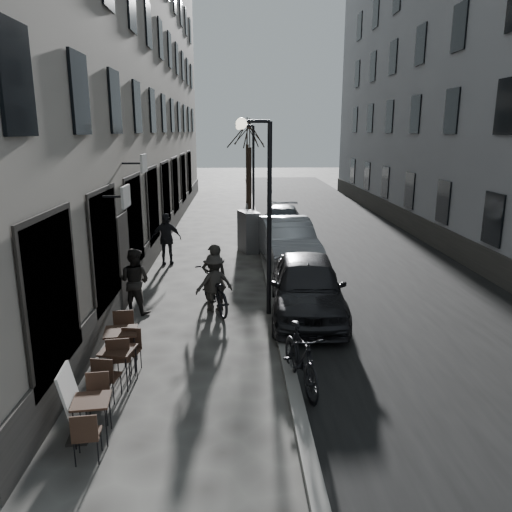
{
  "coord_description": "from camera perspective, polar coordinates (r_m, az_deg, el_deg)",
  "views": [
    {
      "loc": [
        -0.84,
        -6.62,
        4.78
      ],
      "look_at": [
        -0.37,
        5.2,
        1.8
      ],
      "focal_mm": 35.0,
      "sensor_mm": 36.0,
      "label": 1
    }
  ],
  "objects": [
    {
      "name": "ground",
      "position": [
        8.21,
        4.33,
        -21.51
      ],
      "size": [
        120.0,
        120.0,
        0.0
      ],
      "primitive_type": "plane",
      "color": "#383633",
      "rests_on": "ground"
    },
    {
      "name": "bistro_set_c",
      "position": [
        10.81,
        -15.1,
        -9.77
      ],
      "size": [
        0.74,
        1.66,
        0.95
      ],
      "rotation": [
        0.0,
        0.0,
        0.15
      ],
      "color": "black",
      "rests_on": "ground"
    },
    {
      "name": "bistro_set_b",
      "position": [
        10.13,
        -15.42,
        -11.71
      ],
      "size": [
        0.69,
        1.53,
        0.88
      ],
      "rotation": [
        0.0,
        0.0,
        -0.16
      ],
      "color": "black",
      "rests_on": "ground"
    },
    {
      "name": "streetlamp_near",
      "position": [
        12.74,
        0.77,
        6.84
      ],
      "size": [
        0.9,
        0.28,
        5.09
      ],
      "color": "black",
      "rests_on": "ground"
    },
    {
      "name": "pedestrian_far",
      "position": [
        18.52,
        -10.24,
        1.95
      ],
      "size": [
        1.17,
        0.68,
        1.88
      ],
      "primitive_type": "imported",
      "rotation": [
        0.0,
        0.0,
        0.21
      ],
      "color": "black",
      "rests_on": "ground"
    },
    {
      "name": "car_far",
      "position": [
        23.56,
        3.11,
        4.04
      ],
      "size": [
        2.17,
        4.62,
        1.3
      ],
      "primitive_type": "imported",
      "rotation": [
        0.0,
        0.0,
        -0.08
      ],
      "color": "#383D43",
      "rests_on": "ground"
    },
    {
      "name": "bistro_set_a",
      "position": [
        8.65,
        -18.2,
        -16.91
      ],
      "size": [
        0.63,
        1.42,
        0.82
      ],
      "rotation": [
        0.0,
        0.0,
        0.12
      ],
      "color": "black",
      "rests_on": "ground"
    },
    {
      "name": "building_right",
      "position": [
        25.53,
        23.18,
        20.33
      ],
      "size": [
        4.0,
        35.0,
        16.0
      ],
      "primitive_type": "cube",
      "color": "gray",
      "rests_on": "ground"
    },
    {
      "name": "utility_cabinet",
      "position": [
        20.12,
        -0.85,
        2.8
      ],
      "size": [
        0.92,
        1.23,
        1.64
      ],
      "primitive_type": "cube",
      "rotation": [
        0.0,
        0.0,
        0.32
      ],
      "color": "#5D5C5F",
      "rests_on": "ground"
    },
    {
      "name": "cyclist_rider",
      "position": [
        13.54,
        -4.81,
        -2.44
      ],
      "size": [
        0.78,
        0.64,
        1.85
      ],
      "primitive_type": "imported",
      "rotation": [
        0.0,
        0.0,
        3.47
      ],
      "color": "black",
      "rests_on": "ground"
    },
    {
      "name": "moped",
      "position": [
        9.66,
        5.15,
        -11.56
      ],
      "size": [
        0.93,
        2.08,
        1.21
      ],
      "primitive_type": "imported",
      "rotation": [
        0.0,
        0.0,
        0.19
      ],
      "color": "black",
      "rests_on": "ground"
    },
    {
      "name": "road",
      "position": [
        23.59,
        9.27,
        2.28
      ],
      "size": [
        7.3,
        60.0,
        0.0
      ],
      "primitive_type": "cube",
      "color": "black",
      "rests_on": "ground"
    },
    {
      "name": "bicycle",
      "position": [
        13.65,
        -4.77,
        -3.89
      ],
      "size": [
        1.4,
        2.28,
        1.13
      ],
      "primitive_type": "imported",
      "rotation": [
        0.0,
        0.0,
        3.47
      ],
      "color": "black",
      "rests_on": "ground"
    },
    {
      "name": "tree_near",
      "position": [
        27.63,
        -0.73,
        13.91
      ],
      "size": [
        2.4,
        2.4,
        5.7
      ],
      "color": "black",
      "rests_on": "ground"
    },
    {
      "name": "tree_far",
      "position": [
        33.63,
        -1.02,
        13.95
      ],
      "size": [
        2.4,
        2.4,
        5.7
      ],
      "color": "black",
      "rests_on": "ground"
    },
    {
      "name": "car_mid",
      "position": [
        18.37,
        3.55,
        1.68
      ],
      "size": [
        2.18,
        5.14,
        1.65
      ],
      "primitive_type": "imported",
      "rotation": [
        0.0,
        0.0,
        0.09
      ],
      "color": "#95989D",
      "rests_on": "ground"
    },
    {
      "name": "kerb",
      "position": [
        23.13,
        0.38,
        2.38
      ],
      "size": [
        0.25,
        60.0,
        0.12
      ],
      "primitive_type": "cube",
      "color": "gray",
      "rests_on": "ground"
    },
    {
      "name": "pedestrian_mid",
      "position": [
        13.53,
        -4.79,
        -3.03
      ],
      "size": [
        1.17,
        0.9,
        1.6
      ],
      "primitive_type": "imported",
      "rotation": [
        0.0,
        0.0,
        3.48
      ],
      "color": "#2D2B28",
      "rests_on": "ground"
    },
    {
      "name": "pedestrian_near",
      "position": [
        13.69,
        -13.67,
        -2.79
      ],
      "size": [
        1.06,
        0.96,
        1.78
      ],
      "primitive_type": "imported",
      "rotation": [
        0.0,
        0.0,
        2.74
      ],
      "color": "black",
      "rests_on": "ground"
    },
    {
      "name": "streetlamp_far",
      "position": [
        24.69,
        -0.7,
        10.39
      ],
      "size": [
        0.9,
        0.28,
        5.09
      ],
      "color": "black",
      "rests_on": "ground"
    },
    {
      "name": "sign_board",
      "position": [
        8.83,
        -20.06,
        -16.03
      ],
      "size": [
        0.44,
        0.69,
        1.16
      ],
      "rotation": [
        0.0,
        0.0,
        0.07
      ],
      "color": "black",
      "rests_on": "ground"
    },
    {
      "name": "building_left",
      "position": [
        23.91,
        -15.8,
        21.39
      ],
      "size": [
        4.0,
        35.0,
        16.0
      ],
      "primitive_type": "cube",
      "color": "#A49789",
      "rests_on": "ground"
    },
    {
      "name": "car_near",
      "position": [
        13.23,
        5.86,
        -3.43
      ],
      "size": [
        2.24,
        4.84,
        1.61
      ],
      "primitive_type": "imported",
      "rotation": [
        0.0,
        0.0,
        -0.07
      ],
      "color": "black",
      "rests_on": "ground"
    }
  ]
}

